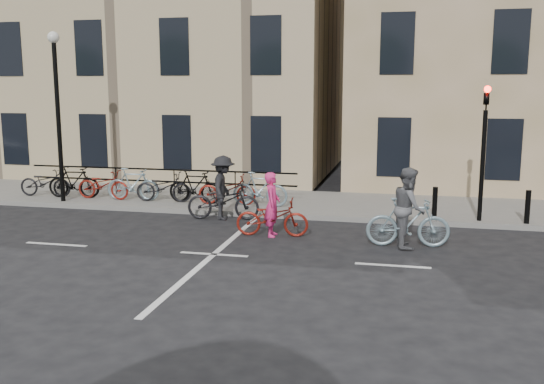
% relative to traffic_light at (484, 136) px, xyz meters
% --- Properties ---
extents(ground, '(120.00, 120.00, 0.00)m').
position_rel_traffic_light_xyz_m(ground, '(-6.20, -4.34, -2.45)').
color(ground, black).
rests_on(ground, ground).
extents(sidewalk, '(46.00, 4.00, 0.15)m').
position_rel_traffic_light_xyz_m(sidewalk, '(-10.20, 1.66, -2.38)').
color(sidewalk, slate).
rests_on(sidewalk, ground).
extents(building_east, '(14.00, 10.00, 12.00)m').
position_rel_traffic_light_xyz_m(building_east, '(2.80, 8.66, 3.70)').
color(building_east, tan).
rests_on(building_east, sidewalk).
extents(building_west, '(20.00, 10.00, 10.00)m').
position_rel_traffic_light_xyz_m(building_west, '(-15.20, 8.66, 2.70)').
color(building_west, tan).
rests_on(building_west, sidewalk).
extents(traffic_light, '(0.18, 0.30, 3.90)m').
position_rel_traffic_light_xyz_m(traffic_light, '(0.00, 0.00, 0.00)').
color(traffic_light, black).
rests_on(traffic_light, sidewalk).
extents(lamp_post, '(0.36, 0.36, 5.28)m').
position_rel_traffic_light_xyz_m(lamp_post, '(-12.70, 0.06, 1.04)').
color(lamp_post, black).
rests_on(lamp_post, sidewalk).
extents(bollard_east, '(0.14, 0.14, 0.90)m').
position_rel_traffic_light_xyz_m(bollard_east, '(-1.20, -0.09, -1.85)').
color(bollard_east, black).
rests_on(bollard_east, sidewalk).
extents(bollard_west, '(0.14, 0.14, 0.90)m').
position_rel_traffic_light_xyz_m(bollard_west, '(1.20, -0.09, -1.85)').
color(bollard_west, black).
rests_on(bollard_west, sidewalk).
extents(parked_bikes, '(9.35, 1.23, 1.05)m').
position_rel_traffic_light_xyz_m(parked_bikes, '(-10.07, 0.70, -1.81)').
color(parked_bikes, black).
rests_on(parked_bikes, sidewalk).
extents(cyclist_pink, '(1.90, 0.83, 1.64)m').
position_rel_traffic_light_xyz_m(cyclist_pink, '(-5.29, -2.36, -1.88)').
color(cyclist_pink, maroon).
rests_on(cyclist_pink, ground).
extents(cyclist_grey, '(2.02, 1.00, 1.91)m').
position_rel_traffic_light_xyz_m(cyclist_grey, '(-1.91, -2.68, -1.68)').
color(cyclist_grey, '#7C98A3').
rests_on(cyclist_grey, ground).
extents(cyclist_dark, '(2.15, 1.27, 1.84)m').
position_rel_traffic_light_xyz_m(cyclist_dark, '(-7.09, -0.75, -1.73)').
color(cyclist_dark, black).
rests_on(cyclist_dark, ground).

